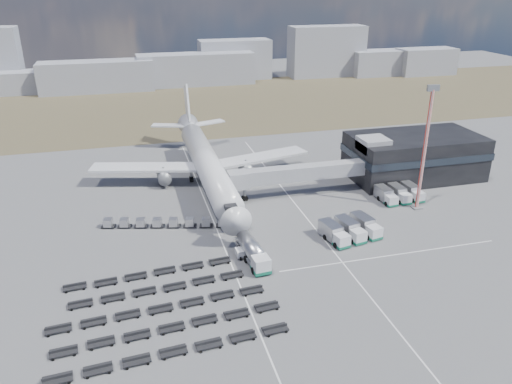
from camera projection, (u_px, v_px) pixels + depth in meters
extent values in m
plane|color=#565659|center=(238.00, 251.00, 86.10)|extent=(420.00, 420.00, 0.00)
cube|color=#463E2A|center=(171.00, 106.00, 183.73)|extent=(420.00, 90.00, 0.01)
cube|color=silver|center=(221.00, 239.00, 90.07)|extent=(0.25, 110.00, 0.01)
cube|color=silver|center=(314.00, 228.00, 94.30)|extent=(0.25, 110.00, 0.01)
cube|color=silver|center=(391.00, 255.00, 84.87)|extent=(40.00, 0.25, 0.01)
cube|color=black|center=(414.00, 156.00, 116.70)|extent=(30.00, 16.00, 10.00)
cube|color=#262D38|center=(415.00, 151.00, 116.22)|extent=(30.40, 16.40, 1.60)
cube|color=#939399|center=(373.00, 144.00, 110.32)|extent=(6.00, 6.00, 3.00)
cube|color=#939399|center=(299.00, 173.00, 106.53)|extent=(29.80, 3.00, 3.00)
cube|color=#939399|center=(238.00, 180.00, 102.94)|extent=(4.00, 3.60, 3.40)
cylinder|color=slate|center=(245.00, 189.00, 104.74)|extent=(0.70, 0.70, 5.10)
cylinder|color=black|center=(245.00, 198.00, 105.57)|extent=(1.40, 0.90, 1.40)
cylinder|color=silver|center=(207.00, 165.00, 110.63)|extent=(5.60, 48.00, 5.60)
cone|color=silver|center=(233.00, 215.00, 87.11)|extent=(5.60, 5.00, 5.60)
cone|color=silver|center=(190.00, 127.00, 135.16)|extent=(5.60, 8.00, 5.60)
cube|color=black|center=(230.00, 206.00, 88.57)|extent=(2.20, 2.00, 0.80)
cube|color=silver|center=(147.00, 167.00, 112.49)|extent=(25.59, 11.38, 0.50)
cube|color=silver|center=(258.00, 157.00, 118.59)|extent=(25.59, 11.38, 0.50)
cylinder|color=slate|center=(164.00, 176.00, 112.21)|extent=(3.00, 5.00, 3.00)
cylinder|color=slate|center=(246.00, 168.00, 116.67)|extent=(3.00, 5.00, 3.00)
cube|color=silver|center=(169.00, 125.00, 135.48)|extent=(9.49, 5.63, 0.35)
cube|color=silver|center=(208.00, 123.00, 138.07)|extent=(9.49, 5.63, 0.35)
cube|color=silver|center=(187.00, 104.00, 135.56)|extent=(0.50, 9.06, 11.45)
cylinder|color=slate|center=(227.00, 222.00, 93.59)|extent=(0.50, 0.50, 2.50)
cylinder|color=slate|center=(191.00, 177.00, 115.03)|extent=(0.60, 0.60, 2.50)
cylinder|color=slate|center=(219.00, 174.00, 116.53)|extent=(0.60, 0.60, 2.50)
cylinder|color=black|center=(227.00, 226.00, 93.89)|extent=(0.50, 1.20, 1.20)
cube|color=#8F919C|center=(18.00, 82.00, 201.80)|extent=(24.99, 12.00, 8.74)
cube|color=#8F919C|center=(97.00, 76.00, 204.21)|extent=(45.33, 12.00, 12.34)
cube|color=#8F919C|center=(196.00, 69.00, 217.03)|extent=(50.21, 12.00, 13.43)
cube|color=#8F919C|center=(235.00, 59.00, 229.12)|extent=(32.44, 12.00, 17.52)
cube|color=#8F919C|center=(327.00, 51.00, 234.56)|extent=(35.42, 12.00, 22.91)
cube|color=#8F919C|center=(383.00, 63.00, 239.03)|extent=(31.25, 12.00, 11.67)
cube|color=#8F919C|center=(426.00, 61.00, 240.51)|extent=(27.60, 12.00, 12.29)
cube|color=silver|center=(261.00, 264.00, 79.21)|extent=(2.85, 2.85, 2.51)
cube|color=#12674A|center=(261.00, 270.00, 79.60)|extent=(2.96, 2.96, 0.55)
cylinder|color=#ACACB0|center=(250.00, 246.00, 83.64)|extent=(3.45, 8.40, 2.73)
cube|color=slate|center=(250.00, 253.00, 84.13)|extent=(3.35, 8.39, 0.38)
cylinder|color=black|center=(253.00, 259.00, 82.83)|extent=(2.94, 1.45, 1.20)
cube|color=silver|center=(246.00, 252.00, 84.24)|extent=(3.56, 2.06, 1.56)
cube|color=silver|center=(212.00, 166.00, 119.98)|extent=(4.58, 7.08, 3.07)
cube|color=#12674A|center=(212.00, 171.00, 120.48)|extent=(4.72, 7.22, 0.49)
cube|color=silver|center=(342.00, 240.00, 86.92)|extent=(2.74, 2.66, 2.26)
cube|color=#12674A|center=(341.00, 245.00, 87.26)|extent=(2.86, 2.78, 0.46)
cube|color=#ACACB0|center=(330.00, 230.00, 89.73)|extent=(3.30, 5.10, 2.67)
cube|color=silver|center=(358.00, 236.00, 88.30)|extent=(2.74, 2.66, 2.26)
cube|color=#12674A|center=(358.00, 241.00, 88.65)|extent=(2.86, 2.78, 0.46)
cube|color=#ACACB0|center=(347.00, 226.00, 91.11)|extent=(3.30, 5.10, 2.67)
cube|color=silver|center=(374.00, 232.00, 89.69)|extent=(2.74, 2.66, 2.26)
cube|color=#12674A|center=(374.00, 237.00, 90.04)|extent=(2.86, 2.78, 0.46)
cube|color=#ACACB0|center=(362.00, 222.00, 92.50)|extent=(3.30, 5.10, 2.67)
cube|color=silver|center=(391.00, 200.00, 102.76)|extent=(2.25, 2.16, 2.07)
cube|color=#12674A|center=(391.00, 204.00, 103.08)|extent=(2.35, 2.26, 0.42)
cube|color=#ACACB0|center=(383.00, 193.00, 105.50)|extent=(2.44, 4.42, 2.45)
cube|color=silver|center=(405.00, 199.00, 103.64)|extent=(2.25, 2.16, 2.07)
cube|color=#12674A|center=(405.00, 202.00, 103.95)|extent=(2.35, 2.26, 0.42)
cube|color=#ACACB0|center=(397.00, 191.00, 106.38)|extent=(2.44, 4.42, 2.45)
cube|color=silver|center=(418.00, 197.00, 104.51)|extent=(2.25, 2.16, 2.07)
cube|color=#12674A|center=(418.00, 200.00, 104.83)|extent=(2.35, 2.26, 0.42)
cube|color=#ACACB0|center=(410.00, 189.00, 107.25)|extent=(2.44, 4.42, 2.45)
cube|color=black|center=(108.00, 226.00, 94.18)|extent=(2.80, 2.10, 0.17)
cube|color=#ACACB0|center=(108.00, 222.00, 93.85)|extent=(1.87, 1.87, 1.44)
cube|color=black|center=(125.00, 226.00, 94.22)|extent=(2.80, 2.10, 0.17)
cube|color=#ACACB0|center=(124.00, 222.00, 93.90)|extent=(1.87, 1.87, 1.44)
cube|color=black|center=(141.00, 226.00, 94.26)|extent=(2.80, 2.10, 0.17)
cube|color=#ACACB0|center=(141.00, 222.00, 93.94)|extent=(1.87, 1.87, 1.44)
cube|color=black|center=(157.00, 226.00, 94.31)|extent=(2.80, 2.10, 0.17)
cube|color=#ACACB0|center=(157.00, 222.00, 93.98)|extent=(1.87, 1.87, 1.44)
cube|color=black|center=(174.00, 226.00, 94.35)|extent=(2.80, 2.10, 0.17)
cube|color=#ACACB0|center=(173.00, 222.00, 94.03)|extent=(1.87, 1.87, 1.44)
cube|color=black|center=(190.00, 226.00, 94.39)|extent=(2.80, 2.10, 0.17)
cube|color=#ACACB0|center=(190.00, 222.00, 94.07)|extent=(1.87, 1.87, 1.44)
cube|color=black|center=(206.00, 226.00, 94.44)|extent=(2.80, 2.10, 0.17)
cube|color=#ACACB0|center=(206.00, 222.00, 94.11)|extent=(1.87, 1.87, 1.44)
cube|color=black|center=(223.00, 225.00, 94.48)|extent=(2.80, 2.10, 0.17)
cube|color=#ACACB0|center=(222.00, 222.00, 94.15)|extent=(1.87, 1.87, 1.44)
cube|color=black|center=(173.00, 351.00, 62.51)|extent=(31.96, 4.33, 0.82)
cube|color=black|center=(167.00, 328.00, 66.66)|extent=(31.96, 4.33, 0.82)
cube|color=black|center=(161.00, 308.00, 70.80)|extent=(31.96, 4.33, 0.82)
cube|color=black|center=(155.00, 289.00, 74.94)|extent=(27.41, 3.95, 0.82)
cube|color=black|center=(150.00, 273.00, 79.09)|extent=(27.41, 3.95, 0.82)
cylinder|color=red|center=(424.00, 152.00, 97.49)|extent=(0.68, 0.68, 24.35)
cube|color=slate|center=(433.00, 88.00, 92.55)|extent=(2.38, 0.78, 1.17)
cube|color=#565659|center=(416.00, 207.00, 102.26)|extent=(1.95, 1.95, 0.29)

